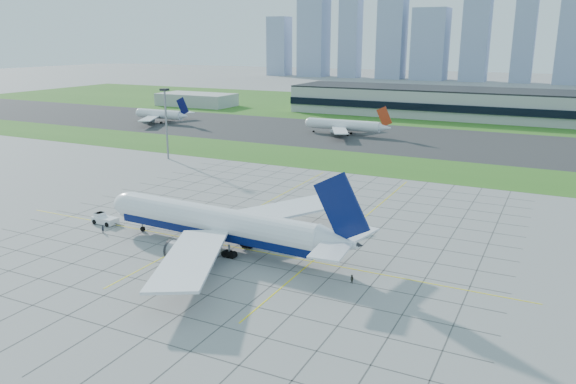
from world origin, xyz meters
The scene contains 15 objects.
ground centered at (0.00, 0.00, 0.00)m, with size 1400.00×1400.00×0.00m, color #979792.
grass_median centered at (0.00, 90.00, 0.02)m, with size 700.00×35.00×0.04m, color #30661D.
asphalt_taxiway centered at (0.00, 145.00, 0.03)m, with size 700.00×75.00×0.04m, color #383838.
grass_far centered at (0.00, 255.00, 0.02)m, with size 700.00×145.00×0.04m, color #30661D.
apron_markings centered at (0.43, 11.09, 0.02)m, with size 120.00×130.00×0.03m.
terminal centered at (40.00, 229.87, 7.89)m, with size 260.00×43.00×15.80m.
service_block centered at (-160.00, 210.00, 4.00)m, with size 50.00×25.00×8.00m, color #B7B7B2.
light_mast centered at (-70.00, 65.00, 16.18)m, with size 2.50×2.50×25.60m.
city_skyline centered at (-8.71, 520.00, 59.09)m, with size 523.00×32.40×160.00m.
airliner centered at (-2.57, -3.83, 5.41)m, with size 62.91×63.63×19.79m.
pushback_tug centered at (-36.28, -2.46, 1.14)m, with size 9.30×3.52×2.57m.
crew_near centered at (-31.80, -7.52, 0.85)m, with size 0.62×0.41×1.70m, color black.
crew_far centered at (28.59, -8.22, 0.82)m, with size 0.80×0.62×1.65m, color #29251B.
distant_jet_0 centered at (-130.95, 137.06, 4.48)m, with size 31.98×42.66×14.08m.
distant_jet_1 centered at (-30.68, 144.25, 4.49)m, with size 39.73×42.66×14.08m.
Camera 1 is at (59.81, -97.15, 42.77)m, focal length 35.00 mm.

